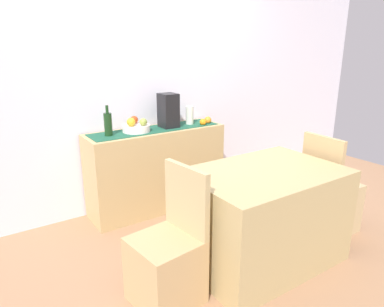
{
  "coord_description": "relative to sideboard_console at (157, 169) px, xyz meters",
  "views": [
    {
      "loc": [
        -1.64,
        -2.06,
        1.62
      ],
      "look_at": [
        0.0,
        0.39,
        0.71
      ],
      "focal_mm": 32.72,
      "sensor_mm": 36.0,
      "label": 1
    }
  ],
  "objects": [
    {
      "name": "ground_plane",
      "position": [
        0.07,
        -0.92,
        -0.43
      ],
      "size": [
        6.4,
        6.4,
        0.02
      ],
      "primitive_type": "cube",
      "color": "#9F7453",
      "rests_on": "ground"
    },
    {
      "name": "room_wall_rear",
      "position": [
        0.07,
        0.26,
        0.93
      ],
      "size": [
        6.4,
        0.06,
        2.7
      ],
      "primitive_type": "cube",
      "color": "silver",
      "rests_on": "ground"
    },
    {
      "name": "sideboard_console",
      "position": [
        0.0,
        0.0,
        0.0
      ],
      "size": [
        1.39,
        0.42,
        0.83
      ],
      "primitive_type": "cube",
      "color": "tan",
      "rests_on": "ground"
    },
    {
      "name": "table_runner",
      "position": [
        0.0,
        0.0,
        0.42
      ],
      "size": [
        1.3,
        0.32,
        0.01
      ],
      "primitive_type": "cube",
      "color": "#1C533C",
      "rests_on": "sideboard_console"
    },
    {
      "name": "fruit_bowl",
      "position": [
        -0.21,
        0.0,
        0.45
      ],
      "size": [
        0.26,
        0.26,
        0.06
      ],
      "primitive_type": "cylinder",
      "color": "white",
      "rests_on": "table_runner"
    },
    {
      "name": "apple_right",
      "position": [
        -0.2,
        0.06,
        0.52
      ],
      "size": [
        0.08,
        0.08,
        0.08
      ],
      "primitive_type": "sphere",
      "color": "#AF3C18",
      "rests_on": "fruit_bowl"
    },
    {
      "name": "apple_rear",
      "position": [
        -0.16,
        -0.07,
        0.52
      ],
      "size": [
        0.07,
        0.07,
        0.07
      ],
      "primitive_type": "sphere",
      "color": "#8EA244",
      "rests_on": "fruit_bowl"
    },
    {
      "name": "apple_left",
      "position": [
        -0.27,
        -0.03,
        0.53
      ],
      "size": [
        0.08,
        0.08,
        0.08
      ],
      "primitive_type": "sphere",
      "color": "gold",
      "rests_on": "fruit_bowl"
    },
    {
      "name": "wine_bottle",
      "position": [
        -0.48,
        0.0,
        0.53
      ],
      "size": [
        0.07,
        0.07,
        0.28
      ],
      "color": "#173618",
      "rests_on": "sideboard_console"
    },
    {
      "name": "coffee_maker",
      "position": [
        0.15,
        0.0,
        0.59
      ],
      "size": [
        0.16,
        0.18,
        0.34
      ],
      "primitive_type": "cube",
      "color": "black",
      "rests_on": "sideboard_console"
    },
    {
      "name": "ceramic_vase",
      "position": [
        0.4,
        0.0,
        0.51
      ],
      "size": [
        0.08,
        0.08,
        0.19
      ],
      "primitive_type": "cylinder",
      "color": "silver",
      "rests_on": "sideboard_console"
    },
    {
      "name": "orange_loose_mid",
      "position": [
        0.58,
        -0.07,
        0.45
      ],
      "size": [
        0.08,
        0.08,
        0.08
      ],
      "primitive_type": "sphere",
      "color": "orange",
      "rests_on": "sideboard_console"
    },
    {
      "name": "orange_loose_far",
      "position": [
        0.49,
        -0.11,
        0.45
      ],
      "size": [
        0.07,
        0.07,
        0.07
      ],
      "primitive_type": "sphere",
      "color": "orange",
      "rests_on": "sideboard_console"
    },
    {
      "name": "dining_table",
      "position": [
        0.23,
        -1.27,
        -0.05
      ],
      "size": [
        1.16,
        0.8,
        0.74
      ],
      "primitive_type": "cube",
      "color": "tan",
      "rests_on": "ground"
    },
    {
      "name": "chair_near_window",
      "position": [
        -0.62,
        -1.27,
        -0.15
      ],
      "size": [
        0.44,
        0.44,
        0.9
      ],
      "color": "tan",
      "rests_on": "ground"
    },
    {
      "name": "chair_by_corner",
      "position": [
        1.07,
        -1.27,
        -0.15
      ],
      "size": [
        0.42,
        0.42,
        0.9
      ],
      "color": "tan",
      "rests_on": "ground"
    }
  ]
}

